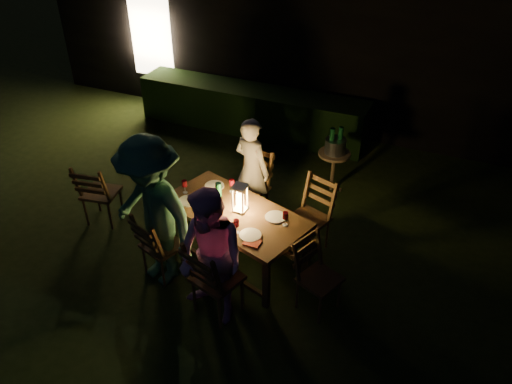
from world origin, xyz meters
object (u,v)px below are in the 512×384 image
at_px(chair_far_left, 250,198).
at_px(ice_bucket, 335,146).
at_px(chair_near_left, 163,256).
at_px(bottle_bucket_b, 340,142).
at_px(person_opp_left, 153,213).
at_px(person_house_side, 252,170).
at_px(side_table, 334,157).
at_px(chair_far_right, 309,228).
at_px(bottle_table, 219,193).
at_px(chair_near_right, 217,290).
at_px(dining_table, 234,216).
at_px(chair_end, 317,288).
at_px(chair_spare, 102,203).
at_px(bottle_bucket_a, 331,144).
at_px(lantern, 240,200).
at_px(person_opp_right, 211,259).

bearing_deg(chair_far_left, ice_bucket, -114.09).
distance_m(chair_near_left, bottle_bucket_b, 3.00).
distance_m(ice_bucket, bottle_bucket_b, 0.08).
relative_size(chair_near_left, person_opp_left, 0.50).
height_order(person_house_side, side_table, person_house_side).
xyz_separation_m(chair_far_right, bottle_table, (-1.00, -0.49, 0.57)).
bearing_deg(chair_near_right, person_house_side, 118.28).
relative_size(person_house_side, ice_bucket, 4.95).
height_order(dining_table, chair_end, chair_end).
bearing_deg(chair_spare, bottle_bucket_a, 27.10).
xyz_separation_m(lantern, bottle_bucket_b, (0.64, 1.99, -0.10)).
bearing_deg(lantern, chair_near_right, -81.50).
xyz_separation_m(chair_end, person_opp_right, (-0.99, -0.55, 0.52)).
relative_size(chair_end, bottle_table, 3.29).
bearing_deg(side_table, chair_near_left, -116.92).
xyz_separation_m(chair_far_left, bottle_bucket_b, (0.90, 1.16, 0.49)).
xyz_separation_m(chair_far_left, lantern, (0.26, -0.84, 0.58)).
xyz_separation_m(bottle_table, bottle_bucket_b, (0.94, 1.95, -0.08)).
xyz_separation_m(chair_near_left, bottle_table, (0.42, 0.67, 0.59)).
bearing_deg(ice_bucket, bottle_bucket_a, -141.34).
height_order(chair_end, person_house_side, person_house_side).
height_order(lantern, bottle_bucket_a, lantern).
relative_size(chair_far_left, person_opp_left, 0.55).
height_order(bottle_table, bottle_bucket_a, bottle_table).
xyz_separation_m(chair_spare, bottle_bucket_a, (2.59, 1.97, 0.50)).
bearing_deg(side_table, person_opp_left, -116.75).
bearing_deg(bottle_bucket_a, chair_near_right, -98.16).
bearing_deg(chair_spare, side_table, 27.13).
bearing_deg(chair_far_left, bottle_bucket_a, -113.42).
relative_size(person_house_side, lantern, 4.24).
bearing_deg(chair_spare, dining_table, -9.50).
xyz_separation_m(chair_spare, person_opp_right, (2.17, -0.90, 0.50)).
bearing_deg(chair_far_left, dining_table, 116.12).
distance_m(chair_spare, person_opp_left, 1.59).
xyz_separation_m(chair_far_right, person_opp_right, (-0.57, -1.49, 0.50)).
xyz_separation_m(chair_far_right, person_house_side, (-0.94, 0.35, 0.44)).
bearing_deg(chair_end, bottle_table, -85.83).
distance_m(chair_far_left, person_opp_right, 1.89).
relative_size(person_opp_left, bottle_bucket_a, 5.86).
relative_size(chair_near_right, bottle_table, 3.71).
bearing_deg(person_opp_right, person_opp_left, -180.00).
bearing_deg(chair_far_left, lantern, 120.58).
distance_m(dining_table, chair_far_left, 0.96).
relative_size(dining_table, lantern, 5.55).
height_order(chair_far_right, chair_spare, chair_far_right).
distance_m(chair_spare, bottle_table, 1.84).
distance_m(person_opp_left, bottle_table, 0.85).
height_order(lantern, bottle_bucket_b, lantern).
height_order(lantern, ice_bucket, lantern).
bearing_deg(chair_far_right, ice_bucket, -66.67).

